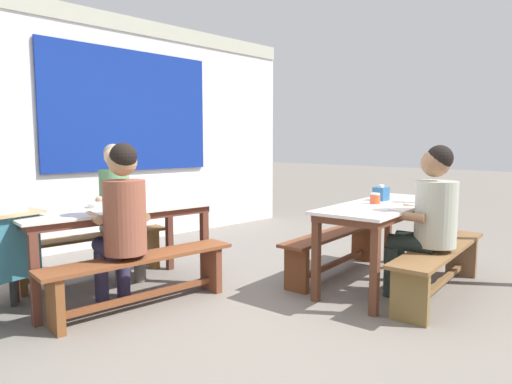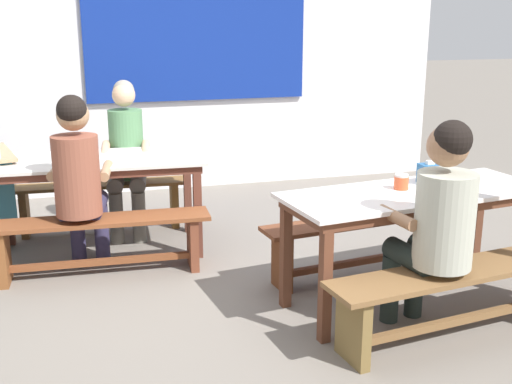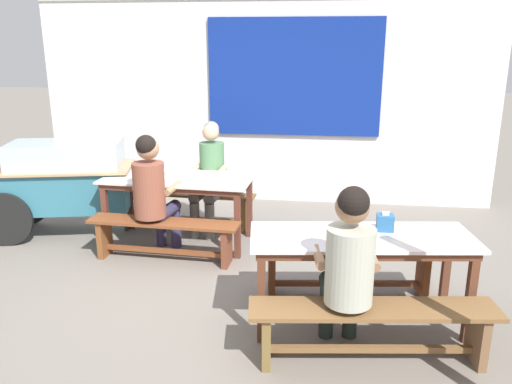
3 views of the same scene
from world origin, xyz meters
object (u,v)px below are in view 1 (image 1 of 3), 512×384
at_px(bench_near_back, 333,245).
at_px(tissue_box, 381,194).
at_px(person_center_facing, 118,205).
at_px(bench_near_front, 440,261).
at_px(soup_bowl, 98,205).
at_px(bench_far_back, 92,250).
at_px(dining_table_far, 113,216).
at_px(bench_far_front, 142,272).
at_px(dining_table_near, 384,212).
at_px(person_near_front, 428,213).
at_px(person_left_back_turned, 122,217).
at_px(condiment_jar, 375,199).

bearing_deg(bench_near_back, tissue_box, -55.96).
relative_size(bench_near_back, person_center_facing, 1.24).
relative_size(bench_near_front, soup_bowl, 10.34).
bearing_deg(bench_far_back, soup_bowl, -105.97).
distance_m(dining_table_far, bench_far_front, 0.63).
xyz_separation_m(dining_table_near, person_near_front, (-0.12, -0.47, 0.06)).
xyz_separation_m(dining_table_far, person_left_back_turned, (-0.14, -0.43, 0.06)).
bearing_deg(dining_table_far, bench_near_back, -29.03).
distance_m(bench_far_back, bench_near_front, 3.15).
height_order(person_center_facing, tissue_box, person_center_facing).
distance_m(bench_near_front, tissue_box, 0.83).
distance_m(tissue_box, soup_bowl, 2.59).
height_order(bench_far_back, soup_bowl, soup_bowl).
relative_size(bench_near_back, condiment_jar, 16.49).
xyz_separation_m(dining_table_far, condiment_jar, (1.80, -1.45, 0.12)).
distance_m(dining_table_far, bench_far_back, 0.64).
bearing_deg(tissue_box, person_center_facing, 135.19).
distance_m(bench_far_front, tissue_box, 2.30).
bearing_deg(bench_far_front, person_left_back_turned, 147.57).
relative_size(dining_table_near, soup_bowl, 10.49).
relative_size(tissue_box, condiment_jar, 1.56).
relative_size(dining_table_far, dining_table_near, 0.94).
bearing_deg(dining_table_near, bench_near_front, -82.48).
height_order(tissue_box, soup_bowl, tissue_box).
relative_size(dining_table_near, person_left_back_turned, 1.35).
xyz_separation_m(bench_far_front, condiment_jar, (1.83, -0.94, 0.51)).
height_order(bench_near_front, person_left_back_turned, person_left_back_turned).
bearing_deg(bench_far_back, dining_table_far, -92.83).
relative_size(dining_table_far, bench_near_back, 1.03).
bearing_deg(condiment_jar, dining_table_near, -39.80).
xyz_separation_m(dining_table_near, person_center_facing, (-1.61, 1.92, 0.04)).
xyz_separation_m(dining_table_near, bench_near_front, (0.07, -0.50, -0.37)).
relative_size(bench_far_front, tissue_box, 10.38).
distance_m(person_left_back_turned, tissue_box, 2.38).
bearing_deg(bench_near_front, bench_far_back, 127.27).
distance_m(bench_far_back, bench_near_back, 2.33).
relative_size(bench_far_back, person_center_facing, 1.17).
distance_m(dining_table_far, soup_bowl, 0.16).
bearing_deg(bench_far_front, dining_table_near, -27.76).
height_order(bench_near_back, person_left_back_turned, person_left_back_turned).
distance_m(person_center_facing, condiment_jar, 2.42).
distance_m(bench_far_front, person_near_front, 2.34).
height_order(bench_far_back, condiment_jar, condiment_jar).
xyz_separation_m(person_left_back_turned, soup_bowl, (0.05, 0.52, 0.04)).
xyz_separation_m(bench_near_back, tissue_box, (0.25, -0.36, 0.53)).
bearing_deg(bench_near_front, condiment_jar, 103.32).
distance_m(dining_table_far, condiment_jar, 2.31).
bearing_deg(dining_table_far, bench_far_front, -92.83).
xyz_separation_m(condiment_jar, soup_bowl, (-1.90, 1.53, -0.03)).
height_order(bench_near_back, tissue_box, tissue_box).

